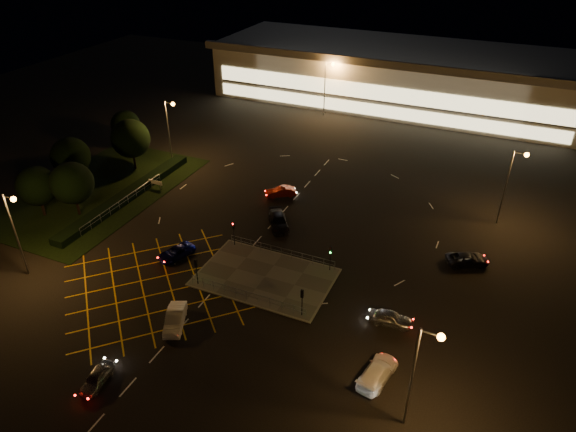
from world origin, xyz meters
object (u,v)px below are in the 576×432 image
at_px(signal_nw, 234,229).
at_px(car_right_silver, 390,318).
at_px(car_approach_white, 378,372).
at_px(car_far_dkgrey, 278,221).
at_px(car_east_grey, 468,259).
at_px(car_queue_white, 175,319).
at_px(car_near_silver, 97,378).
at_px(car_left_blue, 176,252).
at_px(car_circ_red, 281,192).
at_px(signal_se, 302,297).
at_px(signal_ne, 331,253).
at_px(signal_sw, 196,267).

distance_m(signal_nw, car_right_silver, 21.00).
distance_m(signal_nw, car_approach_white, 24.39).
height_order(car_far_dkgrey, car_east_grey, car_far_dkgrey).
xyz_separation_m(car_queue_white, car_far_dkgrey, (1.59, 20.09, -0.00)).
xyz_separation_m(car_near_silver, car_far_dkgrey, (3.57, 28.69, 0.12)).
relative_size(car_left_blue, car_circ_red, 1.06).
height_order(car_queue_white, car_right_silver, car_queue_white).
height_order(car_left_blue, car_right_silver, car_right_silver).
relative_size(signal_nw, car_far_dkgrey, 0.61).
bearing_deg(signal_se, car_queue_white, 29.83).
xyz_separation_m(signal_ne, car_queue_white, (-10.62, -14.08, -1.61)).
bearing_deg(car_right_silver, car_queue_white, 109.80).
height_order(car_queue_white, car_east_grey, car_queue_white).
bearing_deg(signal_nw, car_circ_red, 90.22).
distance_m(signal_ne, car_approach_white, 15.43).
height_order(car_right_silver, car_circ_red, car_right_silver).
bearing_deg(car_queue_white, car_far_dkgrey, 60.97).
relative_size(signal_ne, car_left_blue, 0.71).
bearing_deg(car_east_grey, car_far_dkgrey, 67.74).
distance_m(signal_nw, car_queue_white, 14.24).
bearing_deg(car_east_grey, car_near_silver, 112.95).
bearing_deg(signal_ne, signal_se, -90.00).
height_order(signal_ne, car_queue_white, signal_ne).
relative_size(signal_nw, car_left_blue, 0.71).
height_order(signal_ne, car_near_silver, signal_ne).
height_order(signal_ne, car_east_grey, signal_ne).
relative_size(signal_ne, car_near_silver, 0.84).
height_order(signal_sw, car_left_blue, signal_sw).
xyz_separation_m(car_east_grey, car_approach_white, (-4.82, -20.00, 0.08)).
bearing_deg(car_circ_red, car_near_silver, -35.30).
xyz_separation_m(car_right_silver, car_approach_white, (0.69, -6.98, 0.04)).
distance_m(car_left_blue, car_right_silver, 25.19).
height_order(signal_se, car_left_blue, signal_se).
height_order(signal_ne, car_approach_white, signal_ne).
bearing_deg(signal_sw, car_queue_white, 102.72).
distance_m(signal_se, car_east_grey, 20.73).
bearing_deg(signal_se, signal_sw, 0.00).
relative_size(car_near_silver, car_approach_white, 0.73).
bearing_deg(signal_ne, car_queue_white, -127.04).
xyz_separation_m(signal_sw, car_left_blue, (-4.99, 3.30, -1.75)).
bearing_deg(signal_nw, signal_se, -33.65).
relative_size(signal_nw, car_approach_white, 0.61).
bearing_deg(signal_se, car_near_silver, 49.36).
relative_size(signal_se, car_approach_white, 0.61).
bearing_deg(signal_sw, signal_ne, -146.35).
bearing_deg(signal_se, signal_nw, -33.65).
height_order(signal_sw, car_approach_white, signal_sw).
xyz_separation_m(car_right_silver, car_circ_red, (-20.24, 18.78, -0.02)).
relative_size(car_circ_red, car_east_grey, 0.87).
bearing_deg(signal_se, signal_ne, -90.00).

